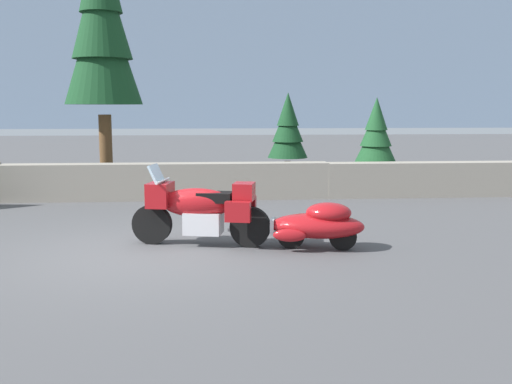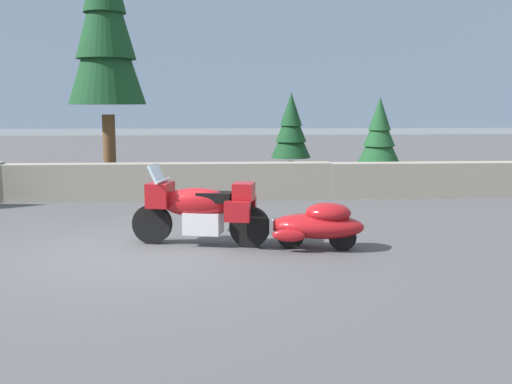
{
  "view_description": "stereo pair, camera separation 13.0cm",
  "coord_description": "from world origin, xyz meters",
  "px_view_note": "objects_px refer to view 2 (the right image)",
  "views": [
    {
      "loc": [
        1.05,
        -9.06,
        2.25
      ],
      "look_at": [
        1.83,
        0.72,
        0.85
      ],
      "focal_mm": 41.59,
      "sensor_mm": 36.0,
      "label": 1
    },
    {
      "loc": [
        1.18,
        -9.07,
        2.25
      ],
      "look_at": [
        1.83,
        0.72,
        0.85
      ],
      "focal_mm": 41.59,
      "sensor_mm": 36.0,
      "label": 2
    }
  ],
  "objects_px": {
    "pine_tree_tall": "(105,22)",
    "pine_tree_far_right": "(379,133)",
    "touring_motorcycle": "(200,208)",
    "pine_tree_secondary": "(291,129)",
    "car_shaped_trailer": "(317,224)"
  },
  "relations": [
    {
      "from": "pine_tree_secondary",
      "to": "touring_motorcycle",
      "type": "bearing_deg",
      "value": -109.15
    },
    {
      "from": "pine_tree_far_right",
      "to": "pine_tree_secondary",
      "type": "bearing_deg",
      "value": 157.34
    },
    {
      "from": "pine_tree_tall",
      "to": "pine_tree_far_right",
      "type": "distance_m",
      "value": 7.79
    },
    {
      "from": "pine_tree_far_right",
      "to": "touring_motorcycle",
      "type": "bearing_deg",
      "value": -128.16
    },
    {
      "from": "touring_motorcycle",
      "to": "pine_tree_secondary",
      "type": "relative_size",
      "value": 0.86
    },
    {
      "from": "touring_motorcycle",
      "to": "pine_tree_far_right",
      "type": "xyz_separation_m",
      "value": [
        4.57,
        5.82,
        0.96
      ]
    },
    {
      "from": "touring_motorcycle",
      "to": "pine_tree_secondary",
      "type": "bearing_deg",
      "value": 70.85
    },
    {
      "from": "car_shaped_trailer",
      "to": "pine_tree_far_right",
      "type": "bearing_deg",
      "value": 66.62
    },
    {
      "from": "touring_motorcycle",
      "to": "pine_tree_tall",
      "type": "distance_m",
      "value": 8.11
    },
    {
      "from": "pine_tree_tall",
      "to": "car_shaped_trailer",
      "type": "bearing_deg",
      "value": -57.57
    },
    {
      "from": "touring_motorcycle",
      "to": "pine_tree_tall",
      "type": "relative_size",
      "value": 0.32
    },
    {
      "from": "pine_tree_tall",
      "to": "pine_tree_secondary",
      "type": "height_order",
      "value": "pine_tree_tall"
    },
    {
      "from": "touring_motorcycle",
      "to": "car_shaped_trailer",
      "type": "bearing_deg",
      "value": -12.63
    },
    {
      "from": "pine_tree_secondary",
      "to": "pine_tree_far_right",
      "type": "height_order",
      "value": "pine_tree_secondary"
    },
    {
      "from": "pine_tree_tall",
      "to": "pine_tree_far_right",
      "type": "bearing_deg",
      "value": -6.52
    }
  ]
}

